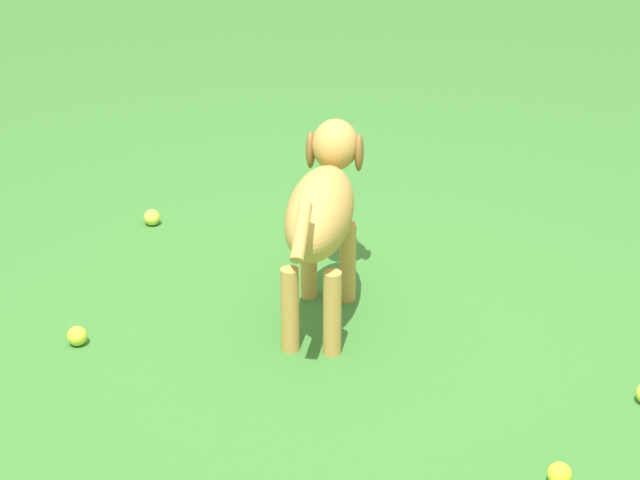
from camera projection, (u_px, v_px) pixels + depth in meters
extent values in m
plane|color=#38722D|center=(341.00, 350.00, 3.46)|extent=(14.00, 14.00, 0.00)
ellipsoid|color=#C69347|center=(320.00, 212.00, 3.42)|extent=(0.58, 0.44, 0.24)
cylinder|color=#C69347|center=(309.00, 259.00, 3.71)|extent=(0.06, 0.06, 0.29)
cylinder|color=#C69347|center=(348.00, 262.00, 3.69)|extent=(0.06, 0.06, 0.29)
cylinder|color=#C69347|center=(290.00, 310.00, 3.40)|extent=(0.06, 0.06, 0.29)
cylinder|color=#C69347|center=(332.00, 313.00, 3.38)|extent=(0.06, 0.06, 0.29)
ellipsoid|color=#C69347|center=(335.00, 145.00, 3.67)|extent=(0.23, 0.23, 0.18)
ellipsoid|color=olive|center=(338.00, 142.00, 3.75)|extent=(0.15, 0.13, 0.07)
sphere|color=black|center=(341.00, 137.00, 3.80)|extent=(0.03, 0.03, 0.03)
ellipsoid|color=olive|center=(311.00, 150.00, 3.68)|extent=(0.07, 0.06, 0.13)
ellipsoid|color=olive|center=(359.00, 153.00, 3.66)|extent=(0.07, 0.06, 0.13)
cylinder|color=#C69347|center=(301.00, 232.00, 3.09)|extent=(0.18, 0.12, 0.14)
sphere|color=#C5D541|center=(152.00, 217.00, 4.29)|extent=(0.07, 0.07, 0.07)
sphere|color=#C0D632|center=(77.00, 336.00, 3.47)|extent=(0.07, 0.07, 0.07)
sphere|color=#CBDF2B|center=(559.00, 474.00, 2.84)|extent=(0.07, 0.07, 0.07)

